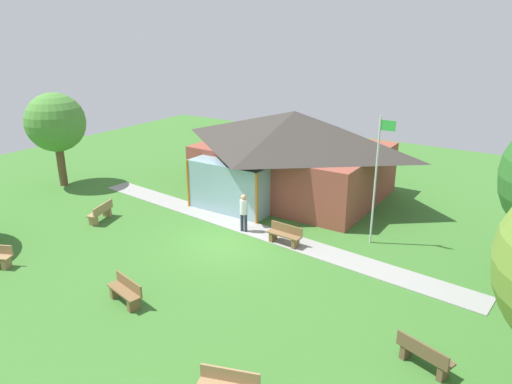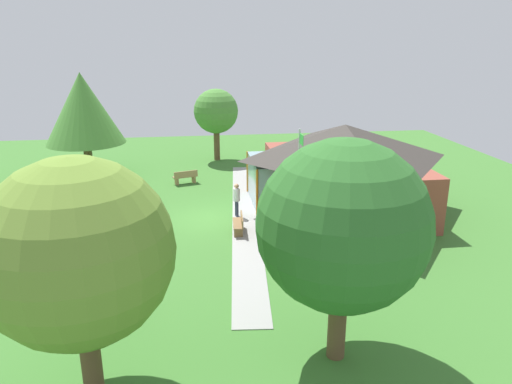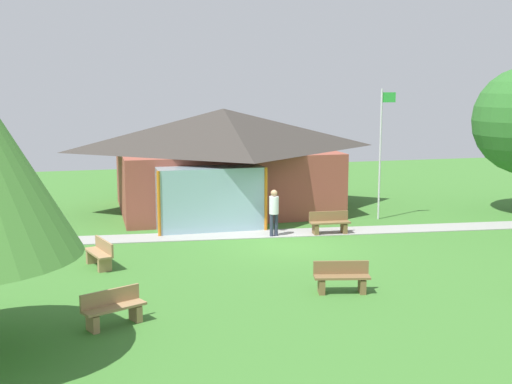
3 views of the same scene
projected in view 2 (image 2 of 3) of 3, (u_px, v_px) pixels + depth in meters
ground_plane at (211, 219)px, 24.20m from camera, size 44.00×44.00×0.00m
pavilion at (340, 165)px, 25.27m from camera, size 9.96×8.64×4.45m
footpath at (245, 217)px, 24.42m from camera, size 19.85×3.14×0.03m
flagpole at (298, 189)px, 19.12m from camera, size 0.64×0.08×5.33m
bench_rear_near_path at (239, 224)px, 22.41m from camera, size 1.52×0.53×0.84m
bench_mid_left at (185, 177)px, 30.01m from camera, size 0.87×1.56×0.84m
bench_front_left at (99, 181)px, 29.17m from camera, size 1.55×1.03×0.84m
bench_front_center at (99, 215)px, 23.57m from camera, size 1.56×0.75×0.84m
bench_front_right at (29, 266)px, 18.29m from camera, size 1.56×0.89×0.84m
bench_lawn_far_right at (119, 309)px, 15.38m from camera, size 1.56×0.88×0.84m
visitor_on_path at (237, 197)px, 24.24m from camera, size 0.34×0.34×1.74m
tree_west_hedge at (216, 112)px, 35.02m from camera, size 3.21×3.21×5.21m
tree_east_hedge at (343, 226)px, 12.59m from camera, size 4.59×4.59×6.27m
tree_lawn_corner at (83, 109)px, 30.72m from camera, size 4.99×4.99×6.64m
tree_far_east at (78, 253)px, 11.13m from camera, size 4.49×4.49×6.17m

